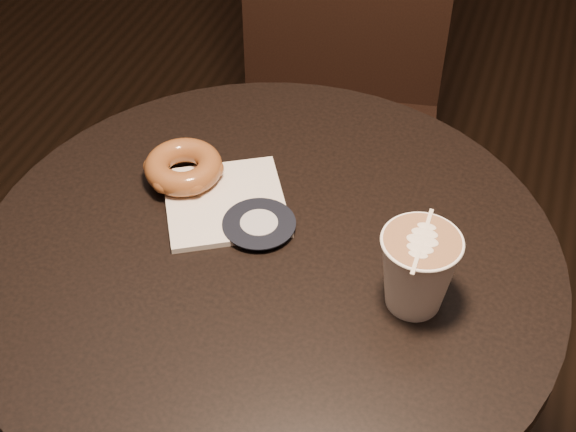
{
  "coord_description": "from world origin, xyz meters",
  "views": [
    {
      "loc": [
        0.23,
        -0.61,
        1.44
      ],
      "look_at": [
        0.01,
        0.03,
        0.79
      ],
      "focal_mm": 50.0,
      "sensor_mm": 36.0,
      "label": 1
    }
  ],
  "objects_px": {
    "cafe_table": "(270,352)",
    "doughnut": "(183,167)",
    "pastry_bag": "(225,202)",
    "latte_cup": "(417,272)",
    "chair": "(338,78)"
  },
  "relations": [
    {
      "from": "chair",
      "to": "doughnut",
      "type": "distance_m",
      "value": 0.6
    },
    {
      "from": "pastry_bag",
      "to": "latte_cup",
      "type": "bearing_deg",
      "value": -46.75
    },
    {
      "from": "cafe_table",
      "to": "latte_cup",
      "type": "bearing_deg",
      "value": -6.58
    },
    {
      "from": "chair",
      "to": "pastry_bag",
      "type": "height_order",
      "value": "chair"
    },
    {
      "from": "pastry_bag",
      "to": "latte_cup",
      "type": "distance_m",
      "value": 0.27
    },
    {
      "from": "pastry_bag",
      "to": "latte_cup",
      "type": "xyz_separation_m",
      "value": [
        0.26,
        -0.08,
        0.04
      ]
    },
    {
      "from": "chair",
      "to": "latte_cup",
      "type": "distance_m",
      "value": 0.76
    },
    {
      "from": "chair",
      "to": "doughnut",
      "type": "height_order",
      "value": "chair"
    },
    {
      "from": "chair",
      "to": "latte_cup",
      "type": "height_order",
      "value": "chair"
    },
    {
      "from": "chair",
      "to": "latte_cup",
      "type": "xyz_separation_m",
      "value": [
        0.27,
        -0.66,
        0.24
      ]
    },
    {
      "from": "chair",
      "to": "doughnut",
      "type": "xyz_separation_m",
      "value": [
        -0.05,
        -0.56,
        0.21
      ]
    },
    {
      "from": "latte_cup",
      "to": "cafe_table",
      "type": "bearing_deg",
      "value": 173.42
    },
    {
      "from": "cafe_table",
      "to": "chair",
      "type": "bearing_deg",
      "value": 98.12
    },
    {
      "from": "cafe_table",
      "to": "doughnut",
      "type": "relative_size",
      "value": 7.47
    },
    {
      "from": "latte_cup",
      "to": "doughnut",
      "type": "bearing_deg",
      "value": 162.11
    }
  ]
}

